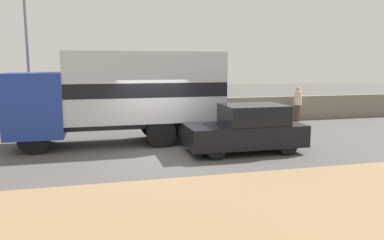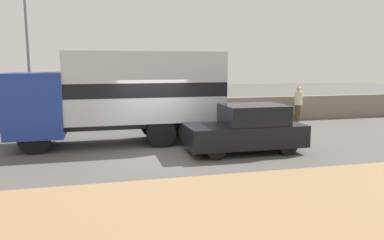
# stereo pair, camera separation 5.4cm
# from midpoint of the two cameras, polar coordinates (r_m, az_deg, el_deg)

# --- Properties ---
(ground_plane) EXTENTS (80.00, 80.00, 0.00)m
(ground_plane) POSITION_cam_midpoint_polar(r_m,az_deg,el_deg) (12.76, -4.98, -5.38)
(ground_plane) COLOR #514F4C
(dirt_shoulder_foreground) EXTENTS (60.00, 5.03, 0.04)m
(dirt_shoulder_foreground) POSITION_cam_midpoint_polar(r_m,az_deg,el_deg) (7.87, 1.24, -14.28)
(dirt_shoulder_foreground) COLOR #937551
(dirt_shoulder_foreground) RESTS_ON ground_plane
(stone_wall_backdrop) EXTENTS (60.00, 0.35, 1.29)m
(stone_wall_backdrop) POSITION_cam_midpoint_polar(r_m,az_deg,el_deg) (18.82, -8.05, 1.11)
(stone_wall_backdrop) COLOR gray
(stone_wall_backdrop) RESTS_ON ground_plane
(street_lamp) EXTENTS (0.56, 0.28, 7.79)m
(street_lamp) POSITION_cam_midpoint_polar(r_m,az_deg,el_deg) (17.77, -23.78, 12.37)
(street_lamp) COLOR slate
(street_lamp) RESTS_ON ground_plane
(box_truck) EXTENTS (7.88, 2.47, 3.51)m
(box_truck) POSITION_cam_midpoint_polar(r_m,az_deg,el_deg) (14.53, -10.10, 4.16)
(box_truck) COLOR navy
(box_truck) RESTS_ON ground_plane
(car_hatchback) EXTENTS (4.10, 1.80, 1.66)m
(car_hatchback) POSITION_cam_midpoint_polar(r_m,az_deg,el_deg) (13.17, 8.47, -1.40)
(car_hatchback) COLOR black
(car_hatchback) RESTS_ON ground_plane
(pedestrian) EXTENTS (0.40, 0.40, 1.85)m
(pedestrian) POSITION_cam_midpoint_polar(r_m,az_deg,el_deg) (20.81, 15.95, 2.45)
(pedestrian) COLOR #473828
(pedestrian) RESTS_ON ground_plane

